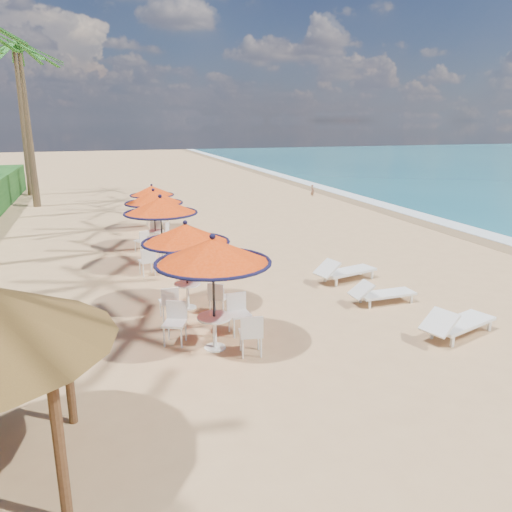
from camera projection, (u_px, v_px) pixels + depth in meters
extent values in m
plane|color=tan|center=(411.00, 328.00, 12.18)|extent=(160.00, 160.00, 0.00)
cube|color=white|center=(454.00, 226.00, 24.11)|extent=(1.20, 140.00, 0.04)
cube|color=olive|center=(438.00, 227.00, 23.84)|extent=(1.40, 140.00, 0.02)
cylinder|color=black|center=(214.00, 295.00, 10.80)|extent=(0.05, 0.05, 2.52)
cone|color=#DC4013|center=(213.00, 251.00, 10.54)|extent=(2.52, 2.52, 0.55)
torus|color=black|center=(213.00, 262.00, 10.61)|extent=(2.52, 2.52, 0.08)
sphere|color=black|center=(212.00, 236.00, 10.46)|extent=(0.13, 0.13, 0.13)
cylinder|color=white|center=(214.00, 317.00, 10.93)|extent=(0.77, 0.77, 0.04)
cylinder|color=white|center=(215.00, 332.00, 11.03)|extent=(0.09, 0.09, 0.77)
cylinder|color=black|center=(187.00, 267.00, 13.22)|extent=(0.05, 0.05, 2.32)
cone|color=#DC4013|center=(185.00, 233.00, 12.98)|extent=(2.32, 2.32, 0.50)
torus|color=black|center=(186.00, 242.00, 13.04)|extent=(2.32, 2.32, 0.07)
sphere|color=black|center=(185.00, 222.00, 12.90)|extent=(0.12, 0.12, 0.12)
cylinder|color=white|center=(187.00, 284.00, 13.34)|extent=(0.71, 0.71, 0.04)
cylinder|color=white|center=(188.00, 296.00, 13.43)|extent=(0.08, 0.08, 0.71)
cylinder|color=black|center=(162.00, 234.00, 16.75)|extent=(0.05, 0.05, 2.46)
cone|color=#DC4013|center=(160.00, 206.00, 16.50)|extent=(2.46, 2.46, 0.53)
torus|color=black|center=(161.00, 213.00, 16.57)|extent=(2.46, 2.46, 0.07)
sphere|color=black|center=(160.00, 196.00, 16.42)|extent=(0.13, 0.13, 0.13)
cylinder|color=white|center=(163.00, 248.00, 16.89)|extent=(0.75, 0.75, 0.04)
cylinder|color=white|center=(163.00, 258.00, 16.98)|extent=(0.09, 0.09, 0.75)
cylinder|color=black|center=(155.00, 220.00, 19.65)|extent=(0.05, 0.05, 2.28)
cone|color=#DC4013|center=(153.00, 197.00, 19.42)|extent=(2.28, 2.28, 0.49)
torus|color=black|center=(154.00, 203.00, 19.48)|extent=(2.28, 2.28, 0.07)
sphere|color=black|center=(153.00, 190.00, 19.34)|extent=(0.12, 0.12, 0.12)
cylinder|color=white|center=(155.00, 231.00, 19.77)|extent=(0.69, 0.69, 0.04)
cylinder|color=white|center=(156.00, 239.00, 19.86)|extent=(0.08, 0.08, 0.69)
cylinder|color=black|center=(153.00, 208.00, 23.07)|extent=(0.04, 0.04, 2.03)
cone|color=#DC4013|center=(152.00, 191.00, 22.86)|extent=(2.03, 2.03, 0.44)
torus|color=black|center=(152.00, 195.00, 22.92)|extent=(2.03, 2.03, 0.06)
sphere|color=black|center=(151.00, 185.00, 22.80)|extent=(0.11, 0.11, 0.11)
cylinder|color=white|center=(153.00, 217.00, 23.18)|extent=(0.62, 0.62, 0.04)
cylinder|color=white|center=(153.00, 223.00, 23.26)|extent=(0.07, 0.07, 0.62)
cube|color=white|center=(462.00, 323.00, 11.75)|extent=(1.95, 1.20, 0.08)
cube|color=white|center=(439.00, 322.00, 11.18)|extent=(0.79, 0.82, 0.45)
cube|color=white|center=(461.00, 330.00, 11.80)|extent=(0.06, 0.06, 0.26)
cube|color=white|center=(386.00, 294.00, 13.83)|extent=(1.62, 0.61, 0.07)
cube|color=white|center=(361.00, 290.00, 13.53)|extent=(0.55, 0.59, 0.40)
cube|color=white|center=(386.00, 299.00, 13.87)|extent=(0.06, 0.06, 0.23)
cube|color=white|center=(349.00, 271.00, 15.79)|extent=(1.92, 1.08, 0.07)
cube|color=white|center=(327.00, 268.00, 15.27)|extent=(0.75, 0.79, 0.45)
cube|color=white|center=(349.00, 276.00, 15.84)|extent=(0.06, 0.06, 0.26)
cylinder|color=brown|center=(68.00, 364.00, 8.12)|extent=(0.14, 0.14, 2.16)
cylinder|color=brown|center=(60.00, 448.00, 6.04)|extent=(0.14, 0.14, 2.16)
cone|color=brown|center=(29.00, 130.00, 28.35)|extent=(0.44, 0.44, 8.75)
sphere|color=#185419|center=(19.00, 48.00, 27.20)|extent=(0.56, 0.56, 0.56)
cone|color=brown|center=(23.00, 124.00, 32.75)|extent=(0.44, 0.44, 9.45)
sphere|color=#185419|center=(14.00, 46.00, 31.51)|extent=(0.56, 0.56, 0.56)
imported|color=#8C6047|center=(312.00, 190.00, 33.27)|extent=(0.28, 0.35, 0.84)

